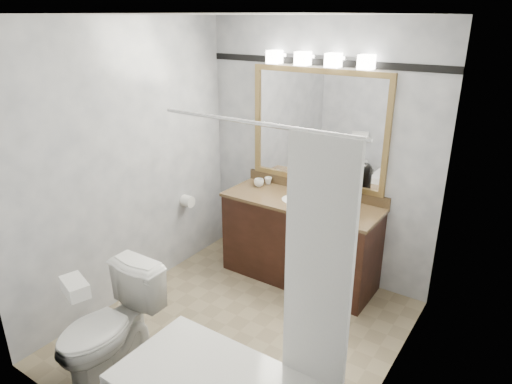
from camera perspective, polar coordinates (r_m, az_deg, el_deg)
room at (r=3.41m, az=-2.30°, el=-0.21°), size 2.42×2.62×2.52m
vanity at (r=4.53m, az=5.52°, el=-5.84°), size 1.53×0.58×0.97m
mirror at (r=4.38m, az=7.69°, el=7.94°), size 1.40×0.04×1.10m
vanity_light_bar at (r=4.24m, az=7.78°, el=16.16°), size 1.02×0.14×0.12m
accent_stripe at (r=4.30m, az=8.17°, el=15.77°), size 2.40×0.01×0.06m
tp_roll at (r=4.76m, az=-8.56°, el=-1.14°), size 0.11×0.12×0.12m
toilet at (r=3.55m, az=-17.97°, el=-15.94°), size 0.46×0.80×0.81m
tissue_box at (r=3.21m, az=-21.70°, el=-10.98°), size 0.26×0.19×0.10m
coffee_maker at (r=4.16m, az=11.12°, el=-0.01°), size 0.17×0.21×0.32m
cup_left at (r=4.68m, az=0.36°, el=1.17°), size 0.12×0.12×0.08m
cup_right at (r=4.75m, az=1.53°, el=1.42°), size 0.08×0.08×0.07m
soap_bottle_a at (r=4.55m, az=4.65°, el=0.72°), size 0.07×0.07×0.11m
soap_bottle_b at (r=4.43m, az=8.31°, el=-0.26°), size 0.07×0.07×0.07m
soap_bar at (r=4.41m, az=7.41°, el=-0.67°), size 0.08×0.07×0.02m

